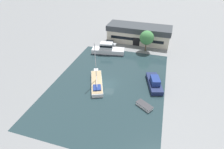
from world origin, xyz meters
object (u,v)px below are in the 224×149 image
at_px(motor_cruiser, 108,49).
at_px(warehouse_building, 139,34).
at_px(small_dinghy, 144,106).
at_px(cabin_boat, 154,83).
at_px(sailboat_moored, 97,82).
at_px(quay_tree_near_building, 147,38).
at_px(parked_car, 110,43).

bearing_deg(motor_cruiser, warehouse_building, -42.12).
xyz_separation_m(warehouse_building, small_dinghy, (7.08, -34.61, -2.78)).
bearing_deg(motor_cruiser, cabin_boat, -138.16).
bearing_deg(sailboat_moored, warehouse_building, 56.83).
bearing_deg(quay_tree_near_building, cabin_boat, -76.13).
relative_size(parked_car, cabin_boat, 0.54).
height_order(small_dinghy, cabin_boat, cabin_boat).
distance_m(quay_tree_near_building, small_dinghy, 27.86).
height_order(quay_tree_near_building, cabin_boat, quay_tree_near_building).
xyz_separation_m(parked_car, motor_cruiser, (1.04, -6.19, 0.48)).
xyz_separation_m(warehouse_building, parked_car, (-9.32, -6.37, -2.29)).
bearing_deg(warehouse_building, small_dinghy, -76.81).
bearing_deg(small_dinghy, quay_tree_near_building, -140.08).
distance_m(sailboat_moored, motor_cruiser, 17.60).
bearing_deg(motor_cruiser, sailboat_moored, 179.76).
xyz_separation_m(quay_tree_near_building, cabin_boat, (4.68, -18.97, -3.91)).
distance_m(quay_tree_near_building, sailboat_moored, 24.87).
xyz_separation_m(parked_car, sailboat_moored, (3.64, -23.59, -0.23)).
bearing_deg(warehouse_building, cabin_boat, -70.62).
bearing_deg(cabin_boat, sailboat_moored, 178.42).
relative_size(warehouse_building, small_dinghy, 5.75).
bearing_deg(cabin_boat, motor_cruiser, 124.38).
height_order(warehouse_building, quay_tree_near_building, quay_tree_near_building).
bearing_deg(cabin_boat, quay_tree_near_building, 87.68).
distance_m(warehouse_building, small_dinghy, 35.44).
relative_size(quay_tree_near_building, motor_cruiser, 0.64).
height_order(motor_cruiser, cabin_boat, motor_cruiser).
distance_m(quay_tree_near_building, parked_car, 13.67).
relative_size(quay_tree_near_building, parked_car, 1.49).
height_order(warehouse_building, cabin_boat, warehouse_building).
bearing_deg(quay_tree_near_building, parked_car, 175.83).
relative_size(parked_car, small_dinghy, 1.18).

